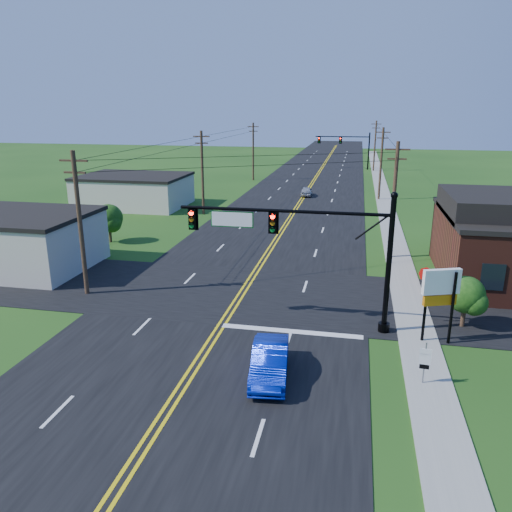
% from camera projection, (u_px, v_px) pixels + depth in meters
% --- Properties ---
extents(ground, '(260.00, 260.00, 0.00)m').
position_uv_depth(ground, '(173.00, 396.00, 20.61)').
color(ground, '#1A4012').
rests_on(ground, ground).
extents(road_main, '(16.00, 220.00, 0.04)m').
position_uv_depth(road_main, '(304.00, 194.00, 67.53)').
color(road_main, black).
rests_on(road_main, ground).
extents(road_cross, '(70.00, 10.00, 0.04)m').
position_uv_depth(road_cross, '(239.00, 293.00, 31.87)').
color(road_cross, black).
rests_on(road_cross, ground).
extents(sidewalk, '(2.00, 160.00, 0.08)m').
position_uv_depth(sidewalk, '(387.00, 212.00, 56.15)').
color(sidewalk, gray).
rests_on(sidewalk, ground).
extents(signal_mast_main, '(11.30, 0.60, 7.48)m').
position_uv_depth(signal_mast_main, '(302.00, 241.00, 25.93)').
color(signal_mast_main, black).
rests_on(signal_mast_main, ground).
extents(signal_mast_far, '(10.98, 0.60, 7.48)m').
position_uv_depth(signal_mast_far, '(345.00, 145.00, 93.54)').
color(signal_mast_far, black).
rests_on(signal_mast_far, ground).
extents(cream_bldg_near, '(10.20, 8.20, 4.10)m').
position_uv_depth(cream_bldg_near, '(19.00, 241.00, 36.39)').
color(cream_bldg_near, beige).
rests_on(cream_bldg_near, ground).
extents(cream_bldg_far, '(12.20, 9.20, 3.70)m').
position_uv_depth(cream_bldg_far, '(134.00, 190.00, 59.35)').
color(cream_bldg_far, beige).
rests_on(cream_bldg_far, ground).
extents(utility_pole_left_a, '(1.80, 0.28, 9.00)m').
position_uv_depth(utility_pole_left_a, '(80.00, 222.00, 30.44)').
color(utility_pole_left_a, '#342517').
rests_on(utility_pole_left_a, ground).
extents(utility_pole_left_b, '(1.80, 0.28, 9.00)m').
position_uv_depth(utility_pole_left_b, '(202.00, 171.00, 53.91)').
color(utility_pole_left_b, '#342517').
rests_on(utility_pole_left_b, ground).
extents(utility_pole_left_c, '(1.80, 0.28, 9.00)m').
position_uv_depth(utility_pole_left_c, '(253.00, 150.00, 79.24)').
color(utility_pole_left_c, '#342517').
rests_on(utility_pole_left_c, ground).
extents(utility_pole_right_a, '(1.80, 0.28, 9.00)m').
position_uv_depth(utility_pole_right_a, '(394.00, 198.00, 38.04)').
color(utility_pole_right_a, '#342517').
rests_on(utility_pole_right_a, ground).
extents(utility_pole_right_b, '(1.80, 0.28, 9.00)m').
position_uv_depth(utility_pole_right_b, '(381.00, 162.00, 62.44)').
color(utility_pole_right_b, '#342517').
rests_on(utility_pole_right_b, ground).
extents(utility_pole_right_c, '(1.80, 0.28, 9.00)m').
position_uv_depth(utility_pole_right_c, '(375.00, 145.00, 90.59)').
color(utility_pole_right_c, '#342517').
rests_on(utility_pole_right_c, ground).
extents(tree_right_back, '(3.00, 3.00, 4.10)m').
position_uv_depth(tree_right_back, '(466.00, 218.00, 41.22)').
color(tree_right_back, '#342517').
rests_on(tree_right_back, ground).
extents(shrub_corner, '(2.00, 2.00, 2.86)m').
position_uv_depth(shrub_corner, '(466.00, 295.00, 26.52)').
color(shrub_corner, '#342517').
rests_on(shrub_corner, ground).
extents(tree_left, '(2.40, 2.40, 3.37)m').
position_uv_depth(tree_left, '(109.00, 218.00, 43.30)').
color(tree_left, '#342517').
rests_on(tree_left, ground).
extents(blue_car, '(2.01, 4.55, 1.45)m').
position_uv_depth(blue_car, '(270.00, 362.00, 21.83)').
color(blue_car, '#071FAD').
rests_on(blue_car, ground).
extents(distant_car, '(1.65, 3.64, 1.21)m').
position_uv_depth(distant_car, '(306.00, 192.00, 66.18)').
color(distant_car, '#B8B7BC').
rests_on(distant_car, ground).
extents(route_sign, '(0.49, 0.09, 1.96)m').
position_uv_depth(route_sign, '(425.00, 360.00, 21.13)').
color(route_sign, slate).
rests_on(route_sign, ground).
extents(stop_sign, '(0.83, 0.39, 2.49)m').
position_uv_depth(stop_sign, '(426.00, 279.00, 29.20)').
color(stop_sign, slate).
rests_on(stop_sign, ground).
extents(pylon_sign, '(1.88, 0.90, 3.91)m').
position_uv_depth(pylon_sign, '(441.00, 290.00, 24.42)').
color(pylon_sign, black).
rests_on(pylon_sign, ground).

